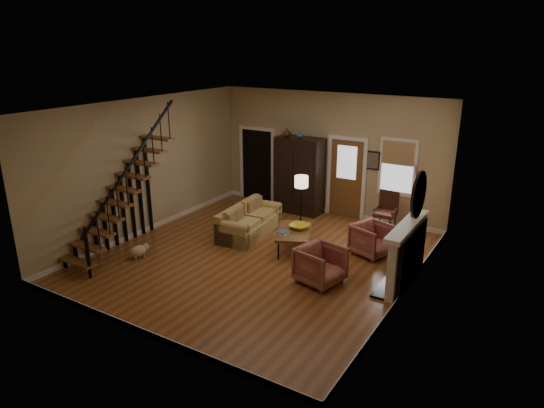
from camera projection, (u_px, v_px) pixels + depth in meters
The scene contains 15 objects.
room at pixel (283, 172), 11.87m from camera, with size 7.00×7.33×3.30m.
staircase at pixel (118, 184), 10.53m from camera, with size 0.94×2.80×3.20m, color brown, non-canonical shape.
fireplace at pixel (408, 249), 9.34m from camera, with size 0.33×1.95×2.30m.
armoire at pixel (299, 175), 13.28m from camera, with size 1.30×0.60×2.10m, color black, non-canonical shape.
vase_a at pixel (287, 132), 13.00m from camera, with size 0.24×0.24×0.25m, color #4C2619.
vase_b at pixel (300, 134), 12.81m from camera, with size 0.20×0.20×0.21m, color #334C60.
sofa at pixel (250, 221), 11.87m from camera, with size 0.84×1.94×0.72m, color tan, non-canonical shape.
coffee_table at pixel (294, 240), 11.01m from camera, with size 0.74×1.27×0.49m, color brown, non-canonical shape.
bowl at pixel (299, 227), 11.01m from camera, with size 0.43×0.43×0.11m, color gold.
books at pixel (283, 232), 10.74m from camera, with size 0.23×0.32×0.06m, color beige, non-canonical shape.
armchair_left at pixel (320, 265), 9.49m from camera, with size 0.80×0.83×0.75m, color maroon.
armchair_right at pixel (372, 240), 10.75m from camera, with size 0.77×0.79×0.72m, color maroon.
floor_lamp at pixel (301, 205), 11.91m from camera, with size 0.33×0.33×1.45m, color black, non-canonical shape.
side_chair at pixel (385, 212), 12.03m from camera, with size 0.54×0.54×1.02m, color #371F11, non-canonical shape.
dog at pixel (138, 252), 10.63m from camera, with size 0.25×0.42×0.31m, color #CFB38D, non-canonical shape.
Camera 1 is at (5.35, -8.20, 4.54)m, focal length 32.00 mm.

